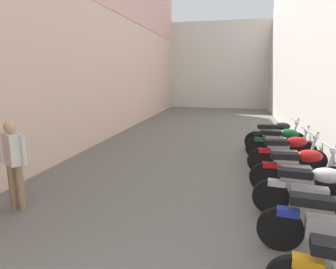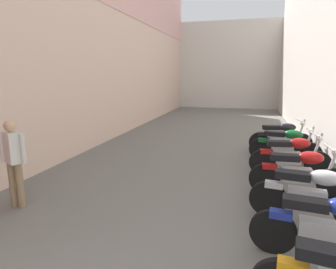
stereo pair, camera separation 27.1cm
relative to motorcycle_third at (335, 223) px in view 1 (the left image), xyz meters
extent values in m
plane|color=#66635E|center=(-2.42, 4.79, -0.50)|extent=(36.74, 36.74, 0.00)
cube|color=beige|center=(-5.98, 6.79, 3.63)|extent=(0.40, 20.74, 8.26)
cube|color=beige|center=(1.14, 6.79, 3.28)|extent=(0.40, 20.74, 7.56)
cube|color=beige|center=(-2.42, 18.16, 2.45)|extent=(9.72, 2.00, 5.90)
cube|color=orange|center=(-0.55, -1.00, 0.06)|extent=(0.30, 0.18, 0.10)
cylinder|color=black|center=(-0.63, 0.08, -0.20)|extent=(0.61, 0.15, 0.60)
cube|color=#9E9EA3|center=(-0.06, 0.01, -0.08)|extent=(0.58, 0.26, 0.28)
cube|color=black|center=(-0.29, 0.03, 0.26)|extent=(0.54, 0.28, 0.12)
cube|color=navy|center=(-0.55, 0.07, 0.06)|extent=(0.29, 0.17, 0.10)
cylinder|color=black|center=(-0.63, 1.14, -0.20)|extent=(0.61, 0.16, 0.60)
cube|color=#9E9EA3|center=(-0.06, 1.07, -0.08)|extent=(0.58, 0.27, 0.28)
ellipsoid|color=#B7B7BC|center=(0.17, 1.04, 0.28)|extent=(0.51, 0.32, 0.24)
cube|color=black|center=(-0.29, 1.10, 0.26)|extent=(0.54, 0.29, 0.12)
cube|color=#B7B7BC|center=(-0.55, 1.13, 0.06)|extent=(0.30, 0.17, 0.10)
cylinder|color=black|center=(0.61, 2.20, -0.20)|extent=(0.60, 0.11, 0.60)
cylinder|color=black|center=(-0.63, 2.13, -0.20)|extent=(0.60, 0.11, 0.60)
cube|color=#9E9EA3|center=(-0.06, 2.16, -0.08)|extent=(0.57, 0.23, 0.28)
ellipsoid|color=#AD1414|center=(0.17, 2.17, 0.28)|extent=(0.49, 0.29, 0.24)
cube|color=black|center=(-0.29, 2.15, 0.26)|extent=(0.53, 0.25, 0.12)
cylinder|color=#9E9EA3|center=(0.54, 2.20, 0.15)|extent=(0.25, 0.07, 0.77)
cylinder|color=#9E9EA3|center=(0.47, 2.19, 0.50)|extent=(0.07, 0.58, 0.04)
sphere|color=silver|center=(0.59, 2.20, 0.40)|extent=(0.14, 0.14, 0.14)
cube|color=#AD1414|center=(-0.55, 2.13, 0.06)|extent=(0.29, 0.16, 0.10)
cylinder|color=black|center=(0.61, 3.46, -0.20)|extent=(0.61, 0.16, 0.60)
cylinder|color=black|center=(-0.63, 3.29, -0.20)|extent=(0.61, 0.16, 0.60)
cube|color=#9E9EA3|center=(-0.06, 3.37, -0.08)|extent=(0.58, 0.28, 0.28)
ellipsoid|color=#AD1414|center=(0.17, 3.40, 0.28)|extent=(0.51, 0.32, 0.24)
cube|color=black|center=(-0.29, 3.33, 0.26)|extent=(0.55, 0.29, 0.12)
cylinder|color=#9E9EA3|center=(0.54, 3.45, 0.15)|extent=(0.25, 0.09, 0.77)
cylinder|color=#9E9EA3|center=(0.47, 3.44, 0.50)|extent=(0.12, 0.58, 0.04)
sphere|color=silver|center=(0.59, 3.46, 0.40)|extent=(0.14, 0.14, 0.14)
cube|color=#AD1414|center=(-0.55, 3.30, 0.06)|extent=(0.30, 0.18, 0.10)
cylinder|color=black|center=(0.61, 4.35, -0.20)|extent=(0.61, 0.17, 0.60)
cylinder|color=black|center=(-0.63, 4.54, -0.20)|extent=(0.61, 0.17, 0.60)
cube|color=#9E9EA3|center=(-0.06, 4.45, -0.08)|extent=(0.58, 0.28, 0.28)
ellipsoid|color=#0F5123|center=(0.17, 4.42, 0.28)|extent=(0.51, 0.33, 0.24)
cube|color=black|center=(-0.29, 4.49, 0.26)|extent=(0.55, 0.29, 0.12)
cylinder|color=#9E9EA3|center=(0.54, 4.36, 0.15)|extent=(0.25, 0.10, 0.77)
cylinder|color=#9E9EA3|center=(0.47, 4.37, 0.50)|extent=(0.12, 0.58, 0.04)
sphere|color=silver|center=(0.59, 4.36, 0.40)|extent=(0.14, 0.14, 0.14)
cube|color=#0F5123|center=(-0.55, 4.53, 0.06)|extent=(0.30, 0.18, 0.10)
cylinder|color=black|center=(0.61, 5.59, -0.20)|extent=(0.61, 0.16, 0.60)
cylinder|color=black|center=(-0.63, 5.41, -0.20)|extent=(0.61, 0.16, 0.60)
cube|color=#9E9EA3|center=(-0.06, 5.50, -0.08)|extent=(0.58, 0.28, 0.28)
ellipsoid|color=black|center=(0.17, 5.53, 0.28)|extent=(0.51, 0.33, 0.24)
cube|color=black|center=(-0.29, 5.46, 0.26)|extent=(0.55, 0.29, 0.12)
cylinder|color=#9E9EA3|center=(0.54, 5.58, 0.15)|extent=(0.25, 0.09, 0.77)
cylinder|color=#9E9EA3|center=(0.47, 5.57, 0.50)|extent=(0.12, 0.58, 0.04)
sphere|color=silver|center=(0.59, 5.59, 0.40)|extent=(0.14, 0.14, 0.14)
cube|color=black|center=(-0.55, 5.43, 0.06)|extent=(0.30, 0.18, 0.10)
cylinder|color=#8C7251|center=(-4.99, 0.33, -0.09)|extent=(0.12, 0.12, 0.82)
cylinder|color=#8C7251|center=(-4.83, 0.33, -0.09)|extent=(0.12, 0.12, 0.82)
cube|color=beige|center=(-4.91, 0.33, 0.59)|extent=(0.39, 0.34, 0.54)
sphere|color=tan|center=(-4.91, 0.33, 0.97)|extent=(0.20, 0.20, 0.20)
cylinder|color=beige|center=(-5.13, 0.33, 0.59)|extent=(0.08, 0.08, 0.52)
cylinder|color=beige|center=(-4.69, 0.33, 0.59)|extent=(0.08, 0.08, 0.52)
camera|label=1|loc=(-1.31, -3.70, 1.82)|focal=31.01mm
camera|label=2|loc=(-1.05, -3.64, 1.82)|focal=31.01mm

